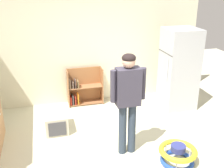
% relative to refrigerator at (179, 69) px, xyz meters
% --- Properties ---
extents(ground_plane, '(12.00, 12.00, 0.00)m').
position_rel_refrigerator_xyz_m(ground_plane, '(-1.79, -1.48, -0.89)').
color(ground_plane, beige).
rests_on(ground_plane, ground).
extents(back_wall, '(5.20, 0.06, 2.70)m').
position_rel_refrigerator_xyz_m(back_wall, '(-1.79, 0.85, 0.46)').
color(back_wall, beige).
rests_on(back_wall, ground).
extents(refrigerator, '(0.73, 0.68, 1.78)m').
position_rel_refrigerator_xyz_m(refrigerator, '(0.00, 0.00, 0.00)').
color(refrigerator, '#B7BABF').
rests_on(refrigerator, ground).
extents(bookshelf, '(0.80, 0.28, 0.85)m').
position_rel_refrigerator_xyz_m(bookshelf, '(-2.04, 0.68, -0.52)').
color(bookshelf, '#9B653F').
rests_on(bookshelf, ground).
extents(standing_person, '(0.57, 0.22, 1.71)m').
position_rel_refrigerator_xyz_m(standing_person, '(-1.63, -1.40, 0.14)').
color(standing_person, '#2F3B4B').
rests_on(standing_person, ground).
extents(baby_walker, '(0.60, 0.60, 0.32)m').
position_rel_refrigerator_xyz_m(baby_walker, '(-0.94, -1.89, -0.73)').
color(baby_walker, blue).
rests_on(baby_walker, ground).
extents(pet_carrier, '(0.42, 0.55, 0.36)m').
position_rel_refrigerator_xyz_m(pet_carrier, '(-2.73, -0.40, -0.71)').
color(pet_carrier, '#BDB7A1').
rests_on(pet_carrier, ground).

